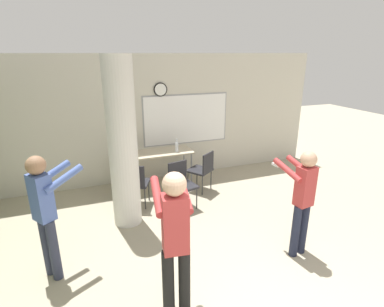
{
  "coord_description": "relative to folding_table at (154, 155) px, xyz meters",
  "views": [
    {
      "loc": [
        -1.5,
        -1.43,
        2.8
      ],
      "look_at": [
        0.06,
        2.77,
        1.29
      ],
      "focal_mm": 28.0,
      "sensor_mm": 36.0,
      "label": 1
    }
  ],
  "objects": [
    {
      "name": "chair_table_right",
      "position": [
        0.89,
        -0.6,
        -0.21
      ],
      "size": [
        0.61,
        0.61,
        0.87
      ],
      "color": "#232328",
      "rests_on": "ground_plane"
    },
    {
      "name": "chair_table_front",
      "position": [
        0.26,
        -1.1,
        -0.21
      ],
      "size": [
        0.53,
        0.53,
        0.87
      ],
      "color": "#232328",
      "rests_on": "ground_plane"
    },
    {
      "name": "person_playing_side",
      "position": [
        1.39,
        -3.03,
        0.21
      ],
      "size": [
        0.41,
        0.61,
        1.58
      ],
      "color": "#1E2338",
      "rests_on": "ground_plane"
    },
    {
      "name": "chair_table_left",
      "position": [
        -0.54,
        -0.8,
        -0.21
      ],
      "size": [
        0.58,
        0.58,
        0.87
      ],
      "color": "#232328",
      "rests_on": "ground_plane"
    },
    {
      "name": "wall_back",
      "position": [
        0.17,
        0.5,
        0.68
      ],
      "size": [
        8.0,
        0.15,
        2.8
      ],
      "color": "beige",
      "rests_on": "ground_plane"
    },
    {
      "name": "support_pillar",
      "position": [
        -0.79,
        -1.29,
        0.68
      ],
      "size": [
        0.47,
        0.47,
        2.8
      ],
      "color": "silver",
      "rests_on": "ground_plane"
    },
    {
      "name": "bottle_on_table",
      "position": [
        0.48,
        -0.14,
        0.17
      ],
      "size": [
        0.07,
        0.07,
        0.29
      ],
      "color": "silver",
      "rests_on": "folding_table"
    },
    {
      "name": "person_watching_back",
      "position": [
        -1.9,
        -2.29,
        0.27
      ],
      "size": [
        0.67,
        0.6,
        1.68
      ],
      "color": "#2D3347",
      "rests_on": "ground_plane"
    },
    {
      "name": "person_playing_front",
      "position": [
        -0.6,
        -3.48,
        0.31
      ],
      "size": [
        0.44,
        0.7,
        1.75
      ],
      "color": "black",
      "rests_on": "ground_plane"
    },
    {
      "name": "folding_table",
      "position": [
        0.0,
        0.0,
        0.0
      ],
      "size": [
        1.67,
        0.62,
        0.78
      ],
      "color": "beige",
      "rests_on": "ground_plane"
    }
  ]
}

